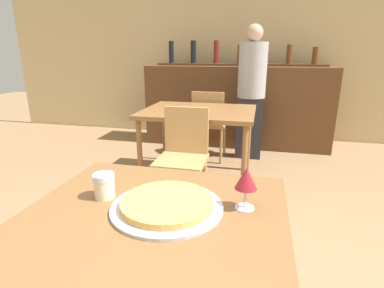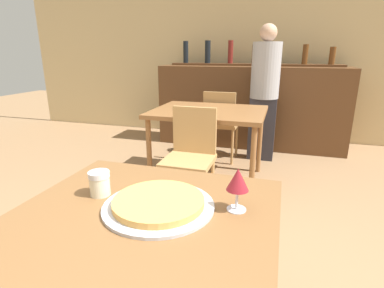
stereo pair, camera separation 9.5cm
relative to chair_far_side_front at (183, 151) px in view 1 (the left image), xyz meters
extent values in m
cube|color=#D1B784|center=(0.26, 2.56, 0.88)|extent=(8.00, 0.05, 2.80)
cube|color=brown|center=(0.26, -1.45, 0.24)|extent=(0.93, 0.88, 0.04)
cylinder|color=brown|center=(-0.14, -1.07, -0.15)|extent=(0.05, 0.05, 0.73)
cylinder|color=brown|center=(0.67, -1.07, -0.15)|extent=(0.05, 0.05, 0.73)
cube|color=brown|center=(0.00, 0.62, 0.22)|extent=(1.11, 0.89, 0.04)
cylinder|color=brown|center=(-0.50, 0.23, -0.16)|extent=(0.05, 0.05, 0.72)
cylinder|color=brown|center=(0.50, 0.23, -0.16)|extent=(0.05, 0.05, 0.72)
cylinder|color=brown|center=(-0.50, 1.00, -0.16)|extent=(0.05, 0.05, 0.72)
cylinder|color=brown|center=(0.50, 1.00, -0.16)|extent=(0.05, 0.05, 0.72)
cube|color=brown|center=(0.26, 2.05, 0.05)|extent=(2.60, 0.56, 1.13)
cube|color=brown|center=(0.26, 2.19, 0.63)|extent=(2.39, 0.24, 0.03)
cylinder|color=black|center=(-0.75, 2.19, 0.80)|extent=(0.08, 0.08, 0.32)
cylinder|color=black|center=(-0.41, 2.19, 0.80)|extent=(0.08, 0.08, 0.32)
cylinder|color=maroon|center=(-0.08, 2.19, 0.80)|extent=(0.07, 0.07, 0.32)
cylinder|color=#5B3314|center=(0.26, 2.19, 0.77)|extent=(0.07, 0.07, 0.26)
cylinder|color=black|center=(0.60, 2.19, 0.78)|extent=(0.08, 0.08, 0.28)
cylinder|color=#5B3314|center=(0.94, 2.19, 0.77)|extent=(0.07, 0.07, 0.26)
cylinder|color=#5B3314|center=(1.28, 2.19, 0.76)|extent=(0.08, 0.08, 0.23)
cube|color=tan|center=(0.00, -0.08, -0.06)|extent=(0.40, 0.40, 0.04)
cube|color=tan|center=(0.00, 0.11, 0.16)|extent=(0.38, 0.04, 0.40)
cylinder|color=tan|center=(-0.17, -0.25, -0.30)|extent=(0.03, 0.03, 0.44)
cylinder|color=tan|center=(0.17, -0.25, -0.30)|extent=(0.03, 0.03, 0.44)
cylinder|color=tan|center=(-0.17, 0.09, -0.30)|extent=(0.03, 0.03, 0.44)
cylinder|color=tan|center=(0.17, 0.09, -0.30)|extent=(0.03, 0.03, 0.44)
cube|color=tan|center=(0.00, 1.31, -0.06)|extent=(0.40, 0.40, 0.04)
cube|color=tan|center=(0.00, 1.13, 0.16)|extent=(0.38, 0.04, 0.40)
cylinder|color=tan|center=(0.17, 1.48, -0.30)|extent=(0.03, 0.03, 0.44)
cylinder|color=tan|center=(-0.17, 1.48, -0.30)|extent=(0.03, 0.03, 0.44)
cylinder|color=tan|center=(0.17, 1.14, -0.30)|extent=(0.03, 0.03, 0.44)
cylinder|color=tan|center=(-0.17, 1.14, -0.30)|extent=(0.03, 0.03, 0.44)
cylinder|color=#B7B7BC|center=(0.30, -1.38, 0.26)|extent=(0.41, 0.41, 0.01)
cylinder|color=gold|center=(0.30, -1.38, 0.28)|extent=(0.33, 0.33, 0.02)
cylinder|color=beige|center=(0.04, -1.35, 0.29)|extent=(0.08, 0.08, 0.08)
cylinder|color=silver|center=(0.04, -1.35, 0.34)|extent=(0.08, 0.08, 0.02)
cube|color=#2D2D38|center=(0.48, 1.47, -0.13)|extent=(0.32, 0.18, 0.78)
cylinder|color=#9E9EA3|center=(0.48, 1.47, 0.59)|extent=(0.34, 0.34, 0.65)
sphere|color=tan|center=(0.48, 1.47, 1.01)|extent=(0.20, 0.20, 0.20)
cylinder|color=silver|center=(0.58, -1.32, 0.26)|extent=(0.07, 0.07, 0.00)
cylinder|color=silver|center=(0.58, -1.32, 0.30)|extent=(0.01, 0.01, 0.07)
cone|color=maroon|center=(0.58, -1.32, 0.37)|extent=(0.08, 0.08, 0.08)
camera|label=1|loc=(0.61, -2.31, 0.80)|focal=28.00mm
camera|label=2|loc=(0.70, -2.28, 0.80)|focal=28.00mm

